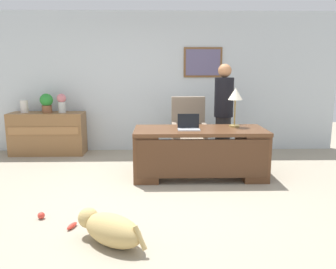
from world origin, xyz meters
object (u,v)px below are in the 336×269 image
(armchair, at_px, (189,133))
(desk_lamp, at_px, (235,96))
(laptop, at_px, (189,126))
(dog_toy_bone, at_px, (72,226))
(credenza, at_px, (48,133))
(person_standing, at_px, (223,113))
(potted_plant, at_px, (47,102))
(vase_empty, at_px, (24,106))
(dog_lying, at_px, (110,229))
(vase_with_flowers, at_px, (62,102))
(desk, at_px, (200,151))
(dog_toy_ball, at_px, (41,215))

(armchair, distance_m, desk_lamp, 1.25)
(laptop, relative_size, dog_toy_bone, 1.98)
(credenza, xyz_separation_m, dog_toy_bone, (1.23, -3.16, -0.38))
(person_standing, xyz_separation_m, potted_plant, (-3.22, 0.72, 0.12))
(vase_empty, bearing_deg, laptop, -27.11)
(dog_lying, relative_size, dog_toy_bone, 4.43)
(person_standing, bearing_deg, vase_with_flowers, 166.14)
(desk, distance_m, person_standing, 1.04)
(desk, xyz_separation_m, vase_empty, (-3.15, 1.51, 0.51))
(vase_with_flowers, relative_size, potted_plant, 0.99)
(dog_lying, distance_m, laptop, 2.26)
(credenza, bearing_deg, laptop, -30.67)
(vase_with_flowers, bearing_deg, desk_lamp, -23.59)
(vase_empty, xyz_separation_m, dog_toy_ball, (1.24, -2.93, -0.88))
(desk, height_order, dog_lying, desk)
(desk, distance_m, dog_lying, 2.27)
(laptop, distance_m, dog_toy_bone, 2.25)
(laptop, bearing_deg, dog_toy_bone, -129.36)
(person_standing, relative_size, dog_toy_bone, 10.55)
(laptop, xyz_separation_m, desk_lamp, (0.73, 0.22, 0.41))
(laptop, distance_m, vase_with_flowers, 2.74)
(desk, xyz_separation_m, potted_plant, (-2.73, 1.51, 0.59))
(dog_lying, relative_size, potted_plant, 1.99)
(dog_lying, relative_size, vase_empty, 3.03)
(laptop, bearing_deg, potted_plant, 149.17)
(armchair, relative_size, dog_lying, 1.57)
(person_standing, relative_size, desk_lamp, 2.86)
(laptop, bearing_deg, vase_empty, 152.89)
(armchair, bearing_deg, desk, -85.25)
(desk, height_order, vase_with_flowers, vase_with_flowers)
(person_standing, bearing_deg, armchair, 158.61)
(vase_with_flowers, xyz_separation_m, dog_toy_ball, (0.54, -2.93, -0.96))
(credenza, height_order, dog_toy_ball, credenza)
(desk, bearing_deg, armchair, 94.75)
(person_standing, height_order, dog_toy_ball, person_standing)
(dog_toy_bone, bearing_deg, potted_plant, 110.97)
(vase_empty, xyz_separation_m, potted_plant, (0.42, 0.00, 0.08))
(dog_lying, xyz_separation_m, vase_with_flowers, (-1.37, 3.50, 0.84))
(vase_with_flowers, bearing_deg, armchair, -11.95)
(desk, relative_size, credenza, 1.41)
(dog_lying, distance_m, potted_plant, 3.96)
(person_standing, bearing_deg, desk_lamp, -83.79)
(desk, xyz_separation_m, laptop, (-0.17, -0.02, 0.39))
(credenza, bearing_deg, desk, -28.79)
(desk, xyz_separation_m, dog_toy_bone, (-1.52, -1.65, -0.38))
(credenza, bearing_deg, dog_toy_bone, -68.80)
(laptop, height_order, potted_plant, potted_plant)
(laptop, xyz_separation_m, vase_empty, (-2.98, 1.52, 0.12))
(credenza, bearing_deg, vase_empty, 179.81)
(armchair, bearing_deg, credenza, 169.38)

